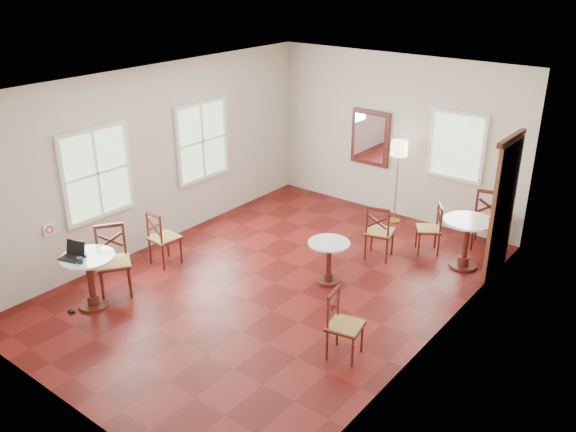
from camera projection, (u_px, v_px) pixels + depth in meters
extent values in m
plane|color=#5A110F|center=(276.00, 283.00, 9.13)|extent=(7.00, 7.00, 0.00)
cube|color=beige|center=(395.00, 137.00, 11.07)|extent=(5.00, 0.02, 3.00)
cube|color=beige|center=(53.00, 289.00, 6.00)|extent=(5.00, 0.02, 3.00)
cube|color=beige|center=(158.00, 157.00, 9.95)|extent=(0.02, 7.00, 3.00)
cube|color=beige|center=(439.00, 237.00, 7.12)|extent=(0.02, 7.00, 3.00)
cube|color=white|center=(274.00, 84.00, 7.94)|extent=(5.00, 7.00, 0.02)
cube|color=brown|center=(503.00, 209.00, 9.06)|extent=(0.06, 0.90, 2.10)
cube|color=#4C1C13|center=(512.00, 138.00, 8.63)|extent=(0.08, 1.02, 0.08)
sphere|color=#BF8C3F|center=(490.00, 218.00, 8.88)|extent=(0.07, 0.07, 0.07)
cube|color=#501915|center=(370.00, 138.00, 11.36)|extent=(0.80, 0.05, 1.05)
cube|color=white|center=(369.00, 138.00, 11.34)|extent=(0.64, 0.02, 0.88)
cube|color=white|center=(49.00, 229.00, 8.63)|extent=(0.02, 0.16, 0.16)
torus|color=red|center=(50.00, 230.00, 8.62)|extent=(0.02, 0.12, 0.12)
cube|color=white|center=(97.00, 173.00, 9.04)|extent=(0.06, 1.22, 1.42)
cube|color=white|center=(202.00, 141.00, 10.63)|extent=(0.06, 1.22, 1.42)
cube|color=white|center=(457.00, 146.00, 10.35)|extent=(1.02, 0.06, 1.22)
cylinder|color=#4C1C13|center=(94.00, 304.00, 8.52)|extent=(0.43, 0.43, 0.04)
cylinder|color=#4C1C13|center=(94.00, 299.00, 8.48)|extent=(0.17, 0.17, 0.13)
cylinder|color=#501915|center=(91.00, 279.00, 8.36)|extent=(0.10, 0.10, 0.64)
cylinder|color=#4C1C13|center=(88.00, 260.00, 8.24)|extent=(0.15, 0.15, 0.06)
cylinder|color=white|center=(87.00, 257.00, 8.22)|extent=(0.74, 0.74, 0.03)
cylinder|color=#4C1C13|center=(328.00, 280.00, 9.16)|extent=(0.36, 0.36, 0.04)
cylinder|color=#4C1C13|center=(328.00, 276.00, 9.13)|extent=(0.14, 0.14, 0.11)
cylinder|color=#501915|center=(328.00, 261.00, 9.02)|extent=(0.08, 0.08, 0.54)
cylinder|color=#4C1C13|center=(329.00, 245.00, 8.92)|extent=(0.13, 0.13, 0.05)
cylinder|color=white|center=(329.00, 243.00, 8.91)|extent=(0.63, 0.63, 0.03)
cylinder|color=#4C1C13|center=(463.00, 265.00, 9.60)|extent=(0.44, 0.44, 0.04)
cylinder|color=#4C1C13|center=(463.00, 260.00, 9.57)|extent=(0.17, 0.17, 0.13)
cylinder|color=#501915|center=(466.00, 242.00, 9.44)|extent=(0.10, 0.10, 0.66)
cylinder|color=#4C1C13|center=(468.00, 224.00, 9.32)|extent=(0.15, 0.15, 0.07)
cylinder|color=white|center=(468.00, 221.00, 9.30)|extent=(0.77, 0.77, 0.03)
cylinder|color=#4C1C13|center=(181.00, 251.00, 9.64)|extent=(0.03, 0.03, 0.44)
cylinder|color=#4C1C13|center=(163.00, 258.00, 9.41)|extent=(0.03, 0.03, 0.44)
cylinder|color=#4C1C13|center=(168.00, 244.00, 9.86)|extent=(0.03, 0.03, 0.44)
cylinder|color=#4C1C13|center=(150.00, 251.00, 9.62)|extent=(0.03, 0.03, 0.44)
cube|color=#4C1C13|center=(164.00, 238.00, 9.55)|extent=(0.46, 0.46, 0.03)
cube|color=olive|center=(164.00, 237.00, 9.54)|extent=(0.44, 0.44, 0.04)
cylinder|color=#4C1C13|center=(161.00, 231.00, 9.23)|extent=(0.03, 0.03, 0.48)
cylinder|color=#4C1C13|center=(147.00, 225.00, 9.44)|extent=(0.03, 0.03, 0.48)
cube|color=#4C1C13|center=(153.00, 215.00, 9.25)|extent=(0.37, 0.06, 0.05)
cube|color=#501915|center=(154.00, 227.00, 9.33)|extent=(0.31, 0.05, 0.21)
cube|color=#501915|center=(154.00, 227.00, 9.33)|extent=(0.31, 0.05, 0.21)
cylinder|color=#4C1C13|center=(102.00, 287.00, 8.54)|extent=(0.04, 0.04, 0.48)
cylinder|color=#4C1C13|center=(101.00, 274.00, 8.87)|extent=(0.04, 0.04, 0.48)
cylinder|color=#4C1C13|center=(130.00, 283.00, 8.65)|extent=(0.04, 0.04, 0.48)
cylinder|color=#4C1C13|center=(128.00, 270.00, 8.98)|extent=(0.04, 0.04, 0.48)
cube|color=#4C1C13|center=(113.00, 263.00, 8.66)|extent=(0.65, 0.65, 0.03)
cube|color=olive|center=(113.00, 262.00, 8.66)|extent=(0.62, 0.62, 0.04)
cylinder|color=#4C1C13|center=(97.00, 243.00, 8.67)|extent=(0.04, 0.04, 0.54)
cylinder|color=#4C1C13|center=(124.00, 240.00, 8.78)|extent=(0.04, 0.04, 0.54)
cube|color=#4C1C13|center=(109.00, 226.00, 8.63)|extent=(0.26, 0.36, 0.05)
cube|color=#501915|center=(110.00, 241.00, 8.72)|extent=(0.22, 0.30, 0.24)
cube|color=#501915|center=(110.00, 241.00, 8.72)|extent=(0.22, 0.30, 0.24)
cylinder|color=#4C1C13|center=(392.00, 242.00, 9.91)|extent=(0.04, 0.04, 0.44)
cylinder|color=#4C1C13|center=(387.00, 251.00, 9.61)|extent=(0.04, 0.04, 0.44)
cylinder|color=#4C1C13|center=(371.00, 239.00, 10.04)|extent=(0.04, 0.04, 0.44)
cylinder|color=#4C1C13|center=(365.00, 247.00, 9.74)|extent=(0.04, 0.04, 0.44)
cube|color=#4C1C13|center=(380.00, 232.00, 9.74)|extent=(0.53, 0.53, 0.03)
cube|color=olive|center=(380.00, 231.00, 9.73)|extent=(0.50, 0.50, 0.04)
cylinder|color=#4C1C13|center=(388.00, 225.00, 9.43)|extent=(0.04, 0.04, 0.49)
cylinder|color=#4C1C13|center=(367.00, 221.00, 9.56)|extent=(0.04, 0.04, 0.49)
cube|color=#4C1C13|center=(378.00, 210.00, 9.40)|extent=(0.37, 0.13, 0.05)
cube|color=#501915|center=(378.00, 222.00, 9.49)|extent=(0.31, 0.10, 0.22)
cube|color=#501915|center=(378.00, 222.00, 9.49)|extent=(0.31, 0.10, 0.22)
cylinder|color=#4C1C13|center=(352.00, 352.00, 7.19)|extent=(0.03, 0.03, 0.41)
cylinder|color=#4C1C13|center=(327.00, 345.00, 7.32)|extent=(0.03, 0.03, 0.41)
cylinder|color=#4C1C13|center=(362.00, 338.00, 7.46)|extent=(0.03, 0.03, 0.41)
cylinder|color=#4C1C13|center=(337.00, 331.00, 7.59)|extent=(0.03, 0.03, 0.41)
cube|color=#4C1C13|center=(345.00, 327.00, 7.31)|extent=(0.48, 0.48, 0.03)
cube|color=olive|center=(345.00, 326.00, 7.30)|extent=(0.46, 0.46, 0.04)
cylinder|color=#4C1C13|center=(328.00, 314.00, 7.15)|extent=(0.03, 0.03, 0.46)
cylinder|color=#4C1C13|center=(338.00, 301.00, 7.42)|extent=(0.03, 0.03, 0.46)
cube|color=#4C1C13|center=(334.00, 292.00, 7.20)|extent=(0.10, 0.35, 0.05)
cube|color=#501915|center=(333.00, 307.00, 7.28)|extent=(0.08, 0.30, 0.20)
cube|color=#501915|center=(333.00, 307.00, 7.28)|extent=(0.08, 0.30, 0.20)
cylinder|color=#4C1C13|center=(501.00, 231.00, 10.25)|extent=(0.04, 0.04, 0.52)
cylinder|color=#4C1C13|center=(498.00, 240.00, 9.91)|extent=(0.04, 0.04, 0.52)
cylinder|color=#4C1C13|center=(477.00, 226.00, 10.41)|extent=(0.04, 0.04, 0.52)
cylinder|color=#4C1C13|center=(472.00, 235.00, 10.07)|extent=(0.04, 0.04, 0.52)
cube|color=#4C1C13|center=(489.00, 219.00, 10.06)|extent=(0.60, 0.60, 0.03)
cube|color=olive|center=(489.00, 218.00, 10.05)|extent=(0.58, 0.58, 0.05)
cylinder|color=#4C1C13|center=(503.00, 209.00, 9.69)|extent=(0.04, 0.04, 0.57)
cylinder|color=#4C1C13|center=(476.00, 205.00, 9.85)|extent=(0.04, 0.04, 0.57)
cube|color=#4C1C13|center=(492.00, 192.00, 9.67)|extent=(0.43, 0.13, 0.06)
cube|color=#501915|center=(490.00, 207.00, 9.77)|extent=(0.37, 0.11, 0.25)
cube|color=#501915|center=(490.00, 207.00, 9.77)|extent=(0.37, 0.11, 0.25)
cylinder|color=#4C1C13|center=(416.00, 236.00, 10.18)|extent=(0.03, 0.03, 0.40)
cylinder|color=#4C1C13|center=(435.00, 237.00, 10.16)|extent=(0.03, 0.03, 0.40)
cylinder|color=#4C1C13|center=(419.00, 244.00, 9.89)|extent=(0.03, 0.03, 0.40)
cylinder|color=#4C1C13|center=(438.00, 245.00, 9.87)|extent=(0.03, 0.03, 0.40)
cube|color=#4C1C13|center=(428.00, 229.00, 9.95)|extent=(0.54, 0.54, 0.03)
cube|color=olive|center=(428.00, 229.00, 9.94)|extent=(0.51, 0.51, 0.04)
cylinder|color=#4C1C13|center=(438.00, 214.00, 10.00)|extent=(0.03, 0.03, 0.44)
cylinder|color=#4C1C13|center=(441.00, 222.00, 9.71)|extent=(0.03, 0.03, 0.44)
cube|color=#4C1C13|center=(441.00, 206.00, 9.77)|extent=(0.21, 0.29, 0.04)
cube|color=#501915|center=(439.00, 217.00, 9.85)|extent=(0.18, 0.25, 0.19)
cube|color=#501915|center=(439.00, 217.00, 9.85)|extent=(0.18, 0.25, 0.19)
cylinder|color=#BF8C3F|center=(394.00, 221.00, 11.24)|extent=(0.25, 0.25, 0.03)
cylinder|color=#BF8C3F|center=(396.00, 186.00, 10.97)|extent=(0.02, 0.02, 1.42)
cylinder|color=beige|center=(399.00, 148.00, 10.69)|extent=(0.30, 0.30, 0.27)
cube|color=black|center=(71.00, 258.00, 8.14)|extent=(0.35, 0.29, 0.02)
cube|color=black|center=(71.00, 257.00, 8.14)|extent=(0.27, 0.19, 0.00)
cube|color=black|center=(76.00, 248.00, 8.20)|extent=(0.30, 0.14, 0.20)
cube|color=silver|center=(76.00, 248.00, 8.20)|extent=(0.27, 0.12, 0.17)
ellipsoid|color=black|center=(85.00, 256.00, 8.18)|extent=(0.09, 0.07, 0.03)
cylinder|color=#0F1A32|center=(80.00, 260.00, 8.01)|extent=(0.07, 0.07, 0.09)
torus|color=#0F1A32|center=(82.00, 261.00, 7.98)|extent=(0.06, 0.01, 0.06)
cylinder|color=white|center=(84.00, 252.00, 8.22)|extent=(0.06, 0.06, 0.10)
cube|color=black|center=(71.00, 311.00, 8.35)|extent=(0.09, 0.06, 0.04)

